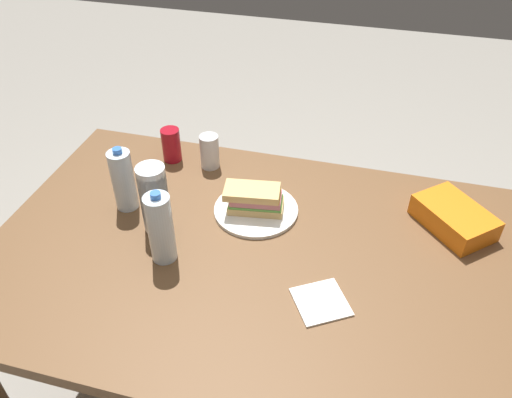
{
  "coord_description": "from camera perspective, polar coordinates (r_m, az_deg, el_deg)",
  "views": [
    {
      "loc": [
        -0.25,
        1.01,
        1.79
      ],
      "look_at": [
        0.06,
        -0.18,
        0.8
      ],
      "focal_mm": 35.76,
      "sensor_mm": 36.0,
      "label": 1
    }
  ],
  "objects": [
    {
      "name": "paper_napkin",
      "position": [
        1.36,
        7.26,
        -11.35
      ],
      "size": [
        0.18,
        0.18,
        0.01
      ],
      "primitive_type": "cube",
      "rotation": [
        0.0,
        0.0,
        0.55
      ],
      "color": "white",
      "rests_on": "dining_table"
    },
    {
      "name": "water_bottle_spare",
      "position": [
        1.41,
        -10.63,
        -3.22
      ],
      "size": [
        0.07,
        0.07,
        0.23
      ],
      "color": "silver",
      "rests_on": "dining_table"
    },
    {
      "name": "ground_plane",
      "position": [
        2.07,
        0.49,
        -20.99
      ],
      "size": [
        8.0,
        8.0,
        0.0
      ],
      "primitive_type": "plane",
      "color": "gray"
    },
    {
      "name": "paper_plate",
      "position": [
        1.61,
        -0.0,
        -1.22
      ],
      "size": [
        0.27,
        0.27,
        0.01
      ],
      "primitive_type": "cylinder",
      "color": "white",
      "rests_on": "dining_table"
    },
    {
      "name": "chip_bag",
      "position": [
        1.65,
        21.26,
        -1.95
      ],
      "size": [
        0.27,
        0.27,
        0.07
      ],
      "primitive_type": "cube",
      "rotation": [
        0.0,
        0.0,
        5.45
      ],
      "color": "orange",
      "rests_on": "dining_table"
    },
    {
      "name": "plastic_cup_stack",
      "position": [
        1.51,
        -11.28,
        0.02
      ],
      "size": [
        0.08,
        0.08,
        0.22
      ],
      "color": "silver",
      "rests_on": "dining_table"
    },
    {
      "name": "soda_can_silver",
      "position": [
        1.78,
        -5.22,
        5.32
      ],
      "size": [
        0.07,
        0.07,
        0.12
      ],
      "primitive_type": "cylinder",
      "color": "silver",
      "rests_on": "dining_table"
    },
    {
      "name": "sandwich",
      "position": [
        1.58,
        -0.14,
        0.05
      ],
      "size": [
        0.19,
        0.12,
        0.08
      ],
      "color": "#DBB26B",
      "rests_on": "paper_plate"
    },
    {
      "name": "soda_can_red",
      "position": [
        1.84,
        -9.46,
        5.99
      ],
      "size": [
        0.07,
        0.07,
        0.12
      ],
      "primitive_type": "cylinder",
      "color": "maroon",
      "rests_on": "dining_table"
    },
    {
      "name": "dining_table",
      "position": [
        1.53,
        0.62,
        -8.4
      ],
      "size": [
        1.6,
        1.01,
        0.75
      ],
      "color": "brown",
      "rests_on": "ground_plane"
    },
    {
      "name": "water_bottle_tall",
      "position": [
        1.62,
        -14.64,
        2.06
      ],
      "size": [
        0.07,
        0.07,
        0.22
      ],
      "color": "silver",
      "rests_on": "dining_table"
    }
  ]
}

